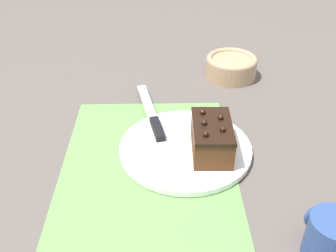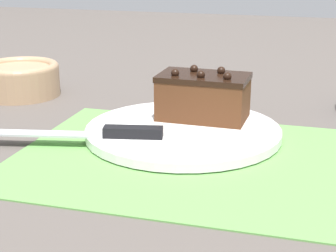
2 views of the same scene
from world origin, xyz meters
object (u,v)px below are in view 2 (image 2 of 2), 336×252
serving_knife (102,133)px  small_bowl (20,78)px  chocolate_cake (203,96)px  cake_plate (183,131)px

serving_knife → small_bowl: 0.32m
chocolate_cake → serving_knife: bearing=46.6°
chocolate_cake → small_bowl: (0.35, -0.09, -0.02)m
cake_plate → serving_knife: size_ratio=1.11×
chocolate_cake → small_bowl: size_ratio=0.94×
small_bowl → chocolate_cake: bearing=165.0°
serving_knife → cake_plate: bearing=-66.4°
chocolate_cake → serving_knife: size_ratio=0.53×
cake_plate → serving_knife: bearing=35.3°
cake_plate → chocolate_cake: bearing=-108.5°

